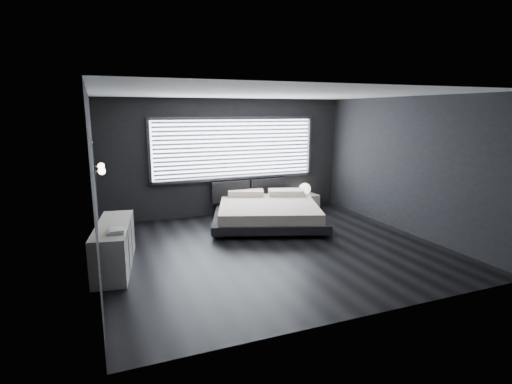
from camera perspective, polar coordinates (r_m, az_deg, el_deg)
name	(u,v)px	position (r m, az deg, el deg)	size (l,w,h in m)	color
room	(274,174)	(7.20, 2.52, 2.64)	(6.04, 6.00, 2.80)	black
window	(235,149)	(9.73, -2.97, 6.21)	(4.14, 0.09, 1.52)	white
headboard	(250,190)	(9.95, -0.92, 0.29)	(1.96, 0.16, 0.52)	black
sconce_near	(102,171)	(6.59, -21.19, 2.81)	(0.18, 0.11, 0.11)	silver
sconce_far	(101,166)	(7.18, -21.28, 3.46)	(0.18, 0.11, 0.11)	silver
wall_art_upper	(94,160)	(5.96, -22.14, 4.32)	(0.01, 0.48, 0.48)	#47474C
wall_art_lower	(97,190)	(6.28, -21.82, 0.32)	(0.01, 0.48, 0.48)	#47474C
bed	(268,211)	(9.00, 1.73, -2.76)	(3.03, 2.96, 0.62)	black
nightstand	(304,201)	(10.51, 6.86, -1.32)	(0.64, 0.53, 0.37)	white
orb_lamp	(305,189)	(10.43, 6.99, 0.46)	(0.30, 0.30, 0.30)	white
dresser	(114,246)	(6.92, -19.57, -7.25)	(0.78, 1.87, 0.73)	white
book_stack	(116,231)	(6.32, -19.41, -5.25)	(0.26, 0.33, 0.06)	silver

